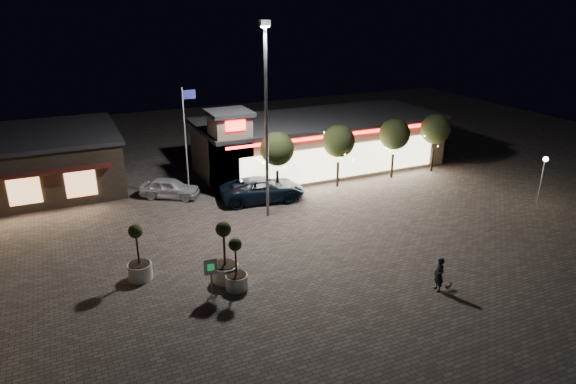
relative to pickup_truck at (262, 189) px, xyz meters
name	(u,v)px	position (x,y,z in m)	size (l,w,h in m)	color
ground	(291,278)	(-2.72, -10.73, -0.84)	(90.00, 90.00, 0.00)	#685C54
retail_building	(315,143)	(6.79, 5.09, 1.37)	(20.40, 8.40, 6.10)	tan
restaurant_building	(2,165)	(-16.72, 9.25, 1.32)	(16.40, 11.00, 4.30)	#382D23
floodlight_pole	(266,111)	(-0.72, -2.73, 6.18)	(0.60, 0.40, 12.38)	gray
flagpole	(187,135)	(-4.62, 2.27, 3.91)	(0.95, 0.10, 8.00)	white
lamp_post_east	(543,171)	(17.28, -8.73, 1.62)	(0.36, 0.36, 3.48)	gray
string_tree_a	(277,149)	(1.28, 0.27, 2.72)	(2.42, 2.42, 4.79)	#332319
string_tree_b	(339,141)	(6.28, 0.27, 2.72)	(2.42, 2.42, 4.79)	#332319
string_tree_c	(394,134)	(11.28, 0.27, 2.72)	(2.42, 2.42, 4.79)	#332319
string_tree_d	(435,129)	(15.28, 0.27, 2.72)	(2.42, 2.42, 4.79)	#332319
pickup_truck	(262,189)	(0.00, 0.00, 0.00)	(2.78, 6.04, 1.68)	black
white_sedan	(170,188)	(-5.91, 3.27, -0.11)	(1.72, 4.27, 1.45)	silver
pedestrian	(439,275)	(3.39, -14.83, 0.04)	(0.64, 0.42, 1.76)	black
dog	(449,285)	(3.97, -14.98, -0.59)	(0.46, 0.28, 0.25)	#59514C
planter_left	(139,262)	(-9.80, -7.55, 0.10)	(1.24, 1.24, 3.05)	white
planter_mid	(236,273)	(-5.59, -10.51, 0.01)	(1.12, 1.12, 2.76)	white
planter_right	(225,263)	(-5.87, -9.56, 0.18)	(1.34, 1.34, 3.29)	white
valet_sign	(211,270)	(-6.88, -10.55, 0.51)	(0.63, 0.15, 1.92)	gray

